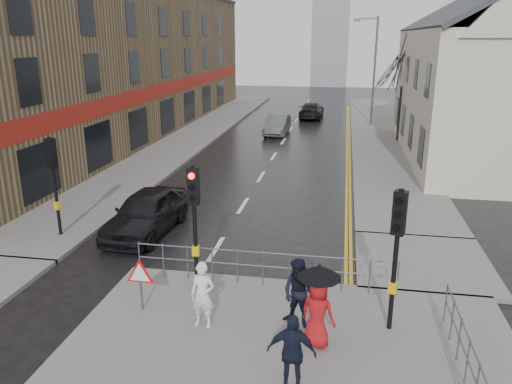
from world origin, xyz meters
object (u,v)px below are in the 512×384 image
at_px(pedestrian_a, 203,295).
at_px(pedestrian_b, 299,293).
at_px(car_parked, 146,212).
at_px(car_mid, 277,125).
at_px(pedestrian_with_umbrella, 318,301).
at_px(pedestrian_d, 291,353).

distance_m(pedestrian_a, pedestrian_b, 2.22).
distance_m(car_parked, car_mid, 19.52).
distance_m(pedestrian_b, pedestrian_with_umbrella, 0.92).
bearing_deg(pedestrian_with_umbrella, car_mid, 99.62).
relative_size(pedestrian_a, pedestrian_d, 0.99).
distance_m(pedestrian_a, pedestrian_d, 2.93).
bearing_deg(pedestrian_d, pedestrian_b, 93.75).
xyz_separation_m(pedestrian_b, pedestrian_with_umbrella, (0.48, -0.74, 0.26)).
relative_size(pedestrian_b, car_mid, 0.40).
xyz_separation_m(pedestrian_b, pedestrian_d, (0.08, -2.28, -0.02)).
xyz_separation_m(pedestrian_b, car_mid, (-3.83, 24.65, -0.29)).
distance_m(pedestrian_b, car_parked, 7.84).
xyz_separation_m(pedestrian_with_umbrella, car_parked, (-6.31, 5.97, -0.46)).
xyz_separation_m(pedestrian_b, car_parked, (-5.83, 5.23, -0.21)).
bearing_deg(pedestrian_a, pedestrian_d, -33.76).
bearing_deg(car_mid, pedestrian_d, -80.53).
xyz_separation_m(car_parked, car_mid, (2.01, 19.42, -0.08)).
bearing_deg(car_parked, pedestrian_b, -37.98).
bearing_deg(pedestrian_b, car_mid, 123.84).
bearing_deg(car_mid, pedestrian_b, -79.95).
bearing_deg(pedestrian_d, pedestrian_a, 142.41).
bearing_deg(pedestrian_d, car_mid, 100.09).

